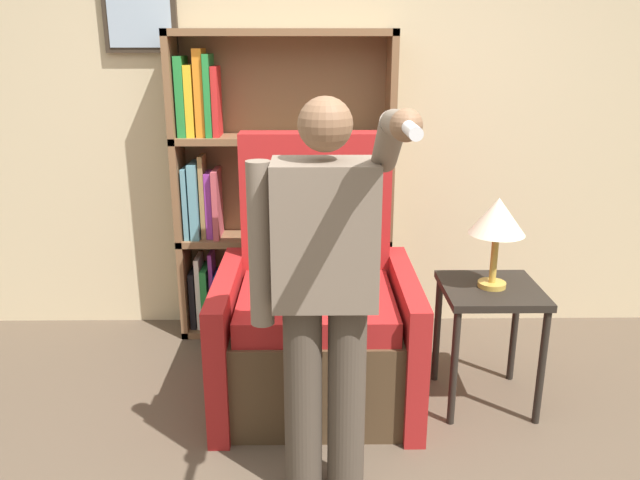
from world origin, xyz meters
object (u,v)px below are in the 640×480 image
object	(u,v)px
bookcase	(262,190)
person_standing	(325,288)
armchair	(316,319)
table_lamp	(498,219)
side_table	(490,306)

from	to	relation	value
bookcase	person_standing	size ratio (longest dim) A/B	1.15
armchair	table_lamp	bearing A→B (deg)	-7.50
bookcase	table_lamp	distance (m)	1.46
bookcase	table_lamp	bearing A→B (deg)	-36.28
bookcase	person_standing	distance (m)	1.58
person_standing	side_table	bearing A→B (deg)	39.32
person_standing	side_table	xyz separation A→B (m)	(0.83, 0.68, -0.38)
armchair	person_standing	size ratio (longest dim) A/B	0.83
table_lamp	bookcase	bearing A→B (deg)	143.72
bookcase	table_lamp	xyz separation A→B (m)	(1.18, -0.87, 0.05)
table_lamp	side_table	bearing A→B (deg)	180.00
armchair	table_lamp	xyz separation A→B (m)	(0.86, -0.11, 0.56)
armchair	person_standing	bearing A→B (deg)	-87.98
bookcase	side_table	world-z (taller)	bookcase
armchair	table_lamp	world-z (taller)	armchair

